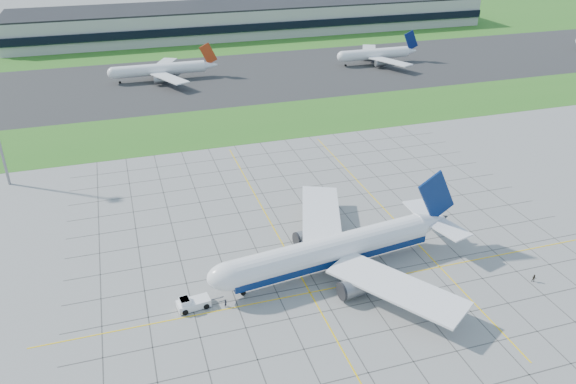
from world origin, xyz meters
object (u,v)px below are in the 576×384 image
object	(u,v)px
pushback_tug	(192,303)
crew_near	(226,303)
distant_jet_2	(376,54)
airliner	(333,250)
distant_jet_1	(161,69)
crew_far	(534,278)

from	to	relation	value
pushback_tug	crew_near	bearing A→B (deg)	-21.76
pushback_tug	distant_jet_2	distance (m)	181.41
pushback_tug	crew_near	world-z (taller)	pushback_tug
airliner	pushback_tug	distance (m)	29.16
crew_near	distant_jet_1	xyz separation A→B (m)	(4.94, 151.37, 3.67)
airliner	crew_far	bearing A→B (deg)	-30.55
crew_far	crew_near	bearing A→B (deg)	-160.86
pushback_tug	crew_far	size ratio (longest dim) A/B	5.28
distant_jet_1	distant_jet_2	distance (m)	95.55
crew_far	distant_jet_1	bearing A→B (deg)	137.83
distant_jet_1	airliner	bearing A→B (deg)	-83.04
distant_jet_1	crew_near	bearing A→B (deg)	-91.87
airliner	crew_near	size ratio (longest dim) A/B	33.99
pushback_tug	crew_far	bearing A→B (deg)	-17.92
crew_near	crew_far	xyz separation A→B (m)	(58.96, -10.67, 0.02)
distant_jet_1	distant_jet_2	size ratio (longest dim) A/B	1.00
pushback_tug	distant_jet_1	bearing A→B (deg)	78.58
airliner	pushback_tug	xyz separation A→B (m)	(-28.73, -3.35, -3.67)
crew_near	distant_jet_1	distance (m)	151.49
airliner	crew_near	world-z (taller)	airliner
pushback_tug	distant_jet_2	bearing A→B (deg)	46.82
airliner	distant_jet_1	xyz separation A→B (m)	(-17.87, 146.48, -0.26)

